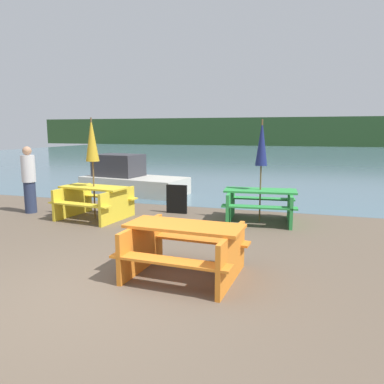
{
  "coord_description": "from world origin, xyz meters",
  "views": [
    {
      "loc": [
        2.61,
        -4.01,
        2.14
      ],
      "look_at": [
        0.28,
        3.51,
        0.85
      ],
      "focal_mm": 35.0,
      "sensor_mm": 36.0,
      "label": 1
    }
  ],
  "objects_px": {
    "picnic_table_green": "(260,202)",
    "umbrella_navy": "(262,144)",
    "signboard": "(177,199)",
    "picnic_table_yellow": "(94,199)",
    "picnic_table_orange": "(184,245)",
    "umbrella_gold": "(92,140)",
    "person": "(29,180)",
    "boat": "(130,179)"
  },
  "relations": [
    {
      "from": "picnic_table_green",
      "to": "umbrella_navy",
      "type": "bearing_deg",
      "value": 75.96
    },
    {
      "from": "signboard",
      "to": "umbrella_navy",
      "type": "bearing_deg",
      "value": -6.98
    },
    {
      "from": "picnic_table_yellow",
      "to": "umbrella_navy",
      "type": "height_order",
      "value": "umbrella_navy"
    },
    {
      "from": "picnic_table_green",
      "to": "signboard",
      "type": "relative_size",
      "value": 2.39
    },
    {
      "from": "picnic_table_orange",
      "to": "picnic_table_green",
      "type": "distance_m",
      "value": 3.79
    },
    {
      "from": "picnic_table_green",
      "to": "umbrella_gold",
      "type": "xyz_separation_m",
      "value": [
        -3.93,
        -0.87,
        1.45
      ]
    },
    {
      "from": "person",
      "to": "umbrella_navy",
      "type": "bearing_deg",
      "value": 7.75
    },
    {
      "from": "signboard",
      "to": "umbrella_gold",
      "type": "bearing_deg",
      "value": -146.95
    },
    {
      "from": "picnic_table_green",
      "to": "umbrella_navy",
      "type": "height_order",
      "value": "umbrella_navy"
    },
    {
      "from": "umbrella_navy",
      "to": "picnic_table_green",
      "type": "bearing_deg",
      "value": -104.04
    },
    {
      "from": "picnic_table_yellow",
      "to": "person",
      "type": "xyz_separation_m",
      "value": [
        -1.97,
        0.06,
        0.4
      ]
    },
    {
      "from": "picnic_table_orange",
      "to": "umbrella_navy",
      "type": "relative_size",
      "value": 0.74
    },
    {
      "from": "umbrella_navy",
      "to": "signboard",
      "type": "relative_size",
      "value": 3.21
    },
    {
      "from": "picnic_table_green",
      "to": "umbrella_navy",
      "type": "xyz_separation_m",
      "value": [
        0.0,
        0.0,
        1.38
      ]
    },
    {
      "from": "signboard",
      "to": "person",
      "type": "bearing_deg",
      "value": -163.89
    },
    {
      "from": "umbrella_navy",
      "to": "umbrella_gold",
      "type": "distance_m",
      "value": 4.03
    },
    {
      "from": "picnic_table_orange",
      "to": "person",
      "type": "xyz_separation_m",
      "value": [
        -5.26,
        2.94,
        0.41
      ]
    },
    {
      "from": "picnic_table_yellow",
      "to": "umbrella_gold",
      "type": "height_order",
      "value": "umbrella_gold"
    },
    {
      "from": "picnic_table_yellow",
      "to": "umbrella_navy",
      "type": "relative_size",
      "value": 0.74
    },
    {
      "from": "signboard",
      "to": "picnic_table_yellow",
      "type": "bearing_deg",
      "value": -146.95
    },
    {
      "from": "picnic_table_orange",
      "to": "person",
      "type": "distance_m",
      "value": 6.03
    },
    {
      "from": "picnic_table_orange",
      "to": "picnic_table_green",
      "type": "height_order",
      "value": "picnic_table_orange"
    },
    {
      "from": "picnic_table_green",
      "to": "boat",
      "type": "distance_m",
      "value": 5.6
    },
    {
      "from": "person",
      "to": "picnic_table_green",
      "type": "bearing_deg",
      "value": 7.75
    },
    {
      "from": "umbrella_navy",
      "to": "umbrella_gold",
      "type": "bearing_deg",
      "value": -167.58
    },
    {
      "from": "picnic_table_orange",
      "to": "person",
      "type": "height_order",
      "value": "person"
    },
    {
      "from": "picnic_table_orange",
      "to": "umbrella_gold",
      "type": "bearing_deg",
      "value": 138.89
    },
    {
      "from": "boat",
      "to": "person",
      "type": "bearing_deg",
      "value": -97.84
    },
    {
      "from": "picnic_table_green",
      "to": "umbrella_navy",
      "type": "distance_m",
      "value": 1.38
    },
    {
      "from": "boat",
      "to": "person",
      "type": "relative_size",
      "value": 2.17
    },
    {
      "from": "picnic_table_orange",
      "to": "picnic_table_yellow",
      "type": "xyz_separation_m",
      "value": [
        -3.29,
        2.87,
        0.01
      ]
    },
    {
      "from": "person",
      "to": "picnic_table_orange",
      "type": "bearing_deg",
      "value": -29.18
    },
    {
      "from": "picnic_table_yellow",
      "to": "boat",
      "type": "relative_size",
      "value": 0.47
    },
    {
      "from": "picnic_table_green",
      "to": "boat",
      "type": "height_order",
      "value": "boat"
    },
    {
      "from": "boat",
      "to": "signboard",
      "type": "bearing_deg",
      "value": -35.66
    },
    {
      "from": "umbrella_gold",
      "to": "signboard",
      "type": "bearing_deg",
      "value": 33.05
    },
    {
      "from": "umbrella_gold",
      "to": "signboard",
      "type": "distance_m",
      "value": 2.59
    },
    {
      "from": "umbrella_navy",
      "to": "boat",
      "type": "xyz_separation_m",
      "value": [
        -4.83,
        2.84,
        -1.37
      ]
    },
    {
      "from": "picnic_table_green",
      "to": "signboard",
      "type": "bearing_deg",
      "value": 173.02
    },
    {
      "from": "umbrella_navy",
      "to": "person",
      "type": "bearing_deg",
      "value": -172.25
    },
    {
      "from": "boat",
      "to": "umbrella_gold",
      "type": "bearing_deg",
      "value": -67.86
    },
    {
      "from": "umbrella_navy",
      "to": "boat",
      "type": "height_order",
      "value": "umbrella_navy"
    }
  ]
}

